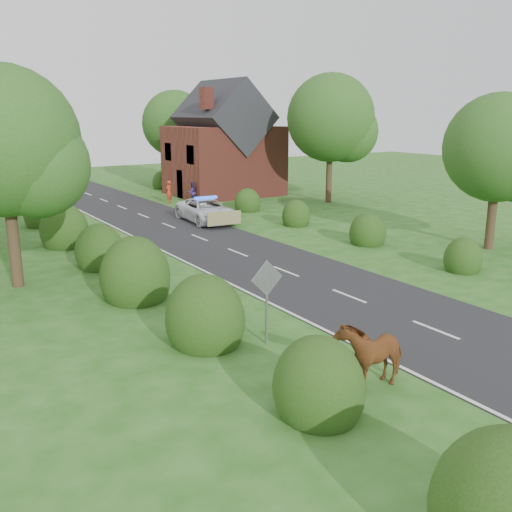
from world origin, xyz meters
TOP-DOWN VIEW (x-y plane):
  - ground at (0.00, 0.00)m, footprint 120.00×120.00m
  - road at (0.00, 15.00)m, footprint 6.00×70.00m
  - road_markings at (-1.60, 12.93)m, footprint 4.96×70.00m
  - hedgerow_left at (-6.51, 11.69)m, footprint 2.75×50.41m
  - hedgerow_right at (6.60, 11.21)m, footprint 2.10×45.78m
  - tree_left_a at (-9.75, 11.86)m, footprint 5.74×5.60m
  - tree_right_a at (11.23, 5.87)m, footprint 5.33×5.20m
  - tree_right_b at (14.29, 21.84)m, footprint 6.56×6.40m
  - tree_right_c at (9.27, 37.85)m, footprint 6.15×6.00m
  - road_sign at (-5.00, 2.00)m, footprint 1.06×0.08m
  - house at (9.49, 30.00)m, footprint 8.00×7.40m
  - cow at (-4.22, -1.47)m, footprint 2.03×1.13m
  - police_van at (2.50, 19.92)m, footprint 2.74×5.36m
  - pedestrian_red at (3.67, 28.05)m, footprint 0.73×0.64m
  - pedestrian_purple at (5.19, 27.23)m, footprint 0.81×0.65m

SIDE VIEW (x-z plane):
  - ground at x=0.00m, z-range 0.00..0.00m
  - road at x=0.00m, z-range 0.00..0.02m
  - road_markings at x=-1.60m, z-range 0.02..0.03m
  - hedgerow_right at x=6.60m, z-range -0.50..1.60m
  - cow at x=-4.22m, z-range 0.00..1.41m
  - police_van at x=2.50m, z-range -0.07..1.51m
  - hedgerow_left at x=-6.51m, z-range -0.75..2.25m
  - pedestrian_purple at x=5.19m, z-range 0.00..1.59m
  - pedestrian_red at x=3.67m, z-range 0.00..1.68m
  - road_sign at x=-5.00m, z-range 0.39..2.92m
  - house at x=9.49m, z-range -0.80..8.37m
  - tree_right_a at x=11.23m, z-range 0.96..8.52m
  - tree_left_a at x=-9.75m, z-range 1.15..9.53m
  - tree_right_c at x=9.27m, z-range 1.05..9.63m
  - tree_right_b at x=14.29m, z-range 1.24..10.64m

